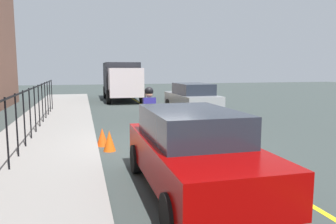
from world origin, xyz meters
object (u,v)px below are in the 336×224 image
traffic_cone_far (109,141)px  cyclist_lead (149,118)px  traffic_cone_near (102,137)px  box_truck_background (122,79)px  patrol_sedan (192,98)px  parked_sedan_rear (193,150)px

traffic_cone_far → cyclist_lead: bearing=-87.2°
traffic_cone_near → traffic_cone_far: 0.72m
cyclist_lead → box_truck_background: bearing=-2.2°
patrol_sedan → box_truck_background: box_truck_background is taller
cyclist_lead → patrol_sedan: size_ratio=0.41×
cyclist_lead → traffic_cone_far: (-0.06, 1.19, -0.61)m
box_truck_background → patrol_sedan: bearing=19.5°
traffic_cone_far → traffic_cone_near: bearing=12.8°
cyclist_lead → traffic_cone_far: cyclist_lead is taller
parked_sedan_rear → traffic_cone_far: parked_sedan_rear is taller
parked_sedan_rear → traffic_cone_near: (4.29, 1.45, -0.55)m
patrol_sedan → parked_sedan_rear: size_ratio=1.01×
cyclist_lead → parked_sedan_rear: cyclist_lead is taller
box_truck_background → traffic_cone_near: 14.74m
parked_sedan_rear → cyclist_lead: bearing=-178.4°
traffic_cone_far → box_truck_background: bearing=-8.0°
parked_sedan_rear → traffic_cone_far: bearing=-160.3°
cyclist_lead → box_truck_background: box_truck_background is taller
parked_sedan_rear → traffic_cone_far: (3.59, 1.29, -0.53)m
patrol_sedan → parked_sedan_rear: same height
patrol_sedan → traffic_cone_near: (-6.34, 5.03, -0.55)m
box_truck_background → cyclist_lead: bearing=-2.6°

